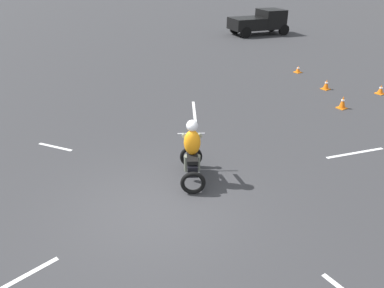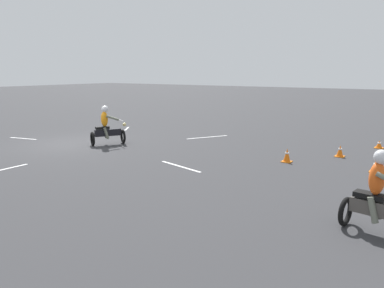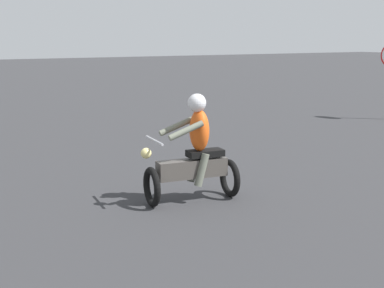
{
  "view_description": "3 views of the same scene",
  "coord_description": "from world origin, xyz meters",
  "px_view_note": "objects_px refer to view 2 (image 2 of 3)",
  "views": [
    {
      "loc": [
        6.16,
        -2.97,
        5.03
      ],
      "look_at": [
        -0.67,
        1.39,
        1.0
      ],
      "focal_mm": 35.0,
      "sensor_mm": 36.0,
      "label": 1
    },
    {
      "loc": [
        10.37,
        13.05,
        3.09
      ],
      "look_at": [
        1.08,
        6.85,
        0.9
      ],
      "focal_mm": 35.0,
      "sensor_mm": 36.0,
      "label": 2
    },
    {
      "loc": [
        -3.83,
        16.58,
        2.48
      ],
      "look_at": [
        2.82,
        12.31,
        0.9
      ],
      "focal_mm": 50.0,
      "sensor_mm": 36.0,
      "label": 3
    }
  ],
  "objects_px": {
    "traffic_cone_mid_left": "(287,155)",
    "traffic_cone_near_left": "(379,145)",
    "motorcycle_rider_background": "(380,198)",
    "traffic_cone_near_right": "(376,167)",
    "motorcycle_rider_foreground": "(107,128)",
    "traffic_cone_far_right": "(340,151)"
  },
  "relations": [
    {
      "from": "traffic_cone_mid_left",
      "to": "traffic_cone_near_left",
      "type": "bearing_deg",
      "value": 152.1
    },
    {
      "from": "motorcycle_rider_background",
      "to": "traffic_cone_mid_left",
      "type": "relative_size",
      "value": 3.48
    },
    {
      "from": "traffic_cone_near_right",
      "to": "traffic_cone_near_left",
      "type": "bearing_deg",
      "value": -173.92
    },
    {
      "from": "motorcycle_rider_background",
      "to": "traffic_cone_near_right",
      "type": "distance_m",
      "value": 5.0
    },
    {
      "from": "traffic_cone_mid_left",
      "to": "motorcycle_rider_background",
      "type": "bearing_deg",
      "value": 36.45
    },
    {
      "from": "motorcycle_rider_foreground",
      "to": "traffic_cone_far_right",
      "type": "bearing_deg",
      "value": 49.89
    },
    {
      "from": "traffic_cone_near_left",
      "to": "motorcycle_rider_background",
      "type": "bearing_deg",
      "value": 7.29
    },
    {
      "from": "motorcycle_rider_foreground",
      "to": "motorcycle_rider_background",
      "type": "distance_m",
      "value": 11.43
    },
    {
      "from": "traffic_cone_near_right",
      "to": "motorcycle_rider_foreground",
      "type": "bearing_deg",
      "value": -81.79
    },
    {
      "from": "traffic_cone_near_right",
      "to": "traffic_cone_far_right",
      "type": "height_order",
      "value": "traffic_cone_far_right"
    },
    {
      "from": "motorcycle_rider_foreground",
      "to": "motorcycle_rider_background",
      "type": "bearing_deg",
      "value": 12.95
    },
    {
      "from": "traffic_cone_near_right",
      "to": "traffic_cone_mid_left",
      "type": "bearing_deg",
      "value": -85.13
    },
    {
      "from": "motorcycle_rider_background",
      "to": "traffic_cone_mid_left",
      "type": "distance_m",
      "value": 5.84
    },
    {
      "from": "traffic_cone_near_left",
      "to": "motorcycle_rider_foreground",
      "type": "bearing_deg",
      "value": -60.17
    },
    {
      "from": "motorcycle_rider_foreground",
      "to": "traffic_cone_near_right",
      "type": "bearing_deg",
      "value": 38.71
    },
    {
      "from": "traffic_cone_mid_left",
      "to": "traffic_cone_far_right",
      "type": "xyz_separation_m",
      "value": [
        -1.85,
        1.33,
        -0.02
      ]
    },
    {
      "from": "traffic_cone_near_right",
      "to": "motorcycle_rider_background",
      "type": "bearing_deg",
      "value": 8.3
    },
    {
      "from": "traffic_cone_far_right",
      "to": "traffic_cone_near_right",
      "type": "bearing_deg",
      "value": 41.02
    },
    {
      "from": "motorcycle_rider_foreground",
      "to": "traffic_cone_near_right",
      "type": "xyz_separation_m",
      "value": [
        -1.47,
        10.18,
        -0.54
      ]
    },
    {
      "from": "motorcycle_rider_background",
      "to": "traffic_cone_near_left",
      "type": "bearing_deg",
      "value": -163.24
    },
    {
      "from": "motorcycle_rider_foreground",
      "to": "traffic_cone_mid_left",
      "type": "relative_size",
      "value": 3.48
    },
    {
      "from": "traffic_cone_near_left",
      "to": "traffic_cone_far_right",
      "type": "distance_m",
      "value": 2.68
    }
  ]
}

